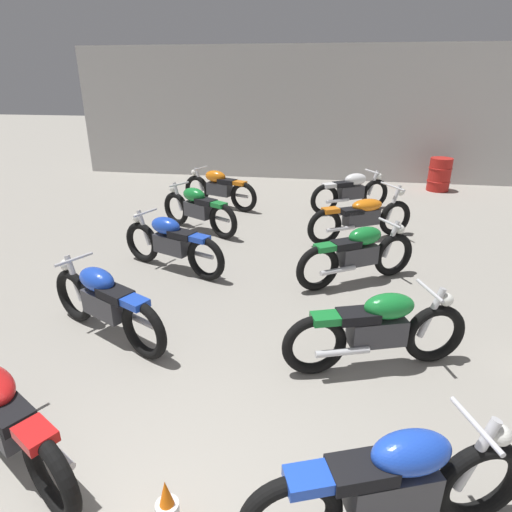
{
  "coord_description": "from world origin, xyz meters",
  "views": [
    {
      "loc": [
        0.9,
        -1.26,
        2.84
      ],
      "look_at": [
        0.0,
        4.16,
        0.55
      ],
      "focal_mm": 30.63,
      "sensor_mm": 36.0,
      "label": 1
    }
  ],
  "objects_px": {
    "motorcycle_right_row_0": "(393,485)",
    "motorcycle_right_row_1": "(378,329)",
    "motorcycle_left_row_3": "(198,208)",
    "motorcycle_right_row_4": "(351,191)",
    "motorcycle_left_row_1": "(105,302)",
    "motorcycle_right_row_2": "(358,253)",
    "motorcycle_left_row_2": "(171,242)",
    "motorcycle_left_row_4": "(219,188)",
    "motorcycle_right_row_3": "(362,216)",
    "oil_drum": "(439,174)"
  },
  "relations": [
    {
      "from": "motorcycle_right_row_0",
      "to": "motorcycle_right_row_2",
      "type": "xyz_separation_m",
      "value": [
        -0.02,
        3.89,
        0.0
      ]
    },
    {
      "from": "motorcycle_right_row_1",
      "to": "motorcycle_right_row_2",
      "type": "bearing_deg",
      "value": 92.73
    },
    {
      "from": "motorcycle_left_row_3",
      "to": "motorcycle_right_row_1",
      "type": "distance_m",
      "value": 4.9
    },
    {
      "from": "motorcycle_right_row_2",
      "to": "oil_drum",
      "type": "xyz_separation_m",
      "value": [
        2.37,
        5.98,
        -0.03
      ]
    },
    {
      "from": "motorcycle_left_row_1",
      "to": "motorcycle_right_row_3",
      "type": "height_order",
      "value": "motorcycle_right_row_3"
    },
    {
      "from": "motorcycle_left_row_2",
      "to": "motorcycle_left_row_4",
      "type": "relative_size",
      "value": 0.99
    },
    {
      "from": "motorcycle_left_row_2",
      "to": "motorcycle_right_row_3",
      "type": "height_order",
      "value": "motorcycle_right_row_3"
    },
    {
      "from": "motorcycle_right_row_2",
      "to": "motorcycle_right_row_0",
      "type": "bearing_deg",
      "value": -89.66
    },
    {
      "from": "motorcycle_left_row_3",
      "to": "motorcycle_right_row_0",
      "type": "distance_m",
      "value": 6.43
    },
    {
      "from": "motorcycle_right_row_1",
      "to": "motorcycle_right_row_3",
      "type": "xyz_separation_m",
      "value": [
        0.06,
        3.88,
        -0.01
      ]
    },
    {
      "from": "oil_drum",
      "to": "motorcycle_right_row_4",
      "type": "bearing_deg",
      "value": -135.55
    },
    {
      "from": "motorcycle_left_row_3",
      "to": "motorcycle_right_row_3",
      "type": "bearing_deg",
      "value": 0.4
    },
    {
      "from": "motorcycle_left_row_1",
      "to": "motorcycle_right_row_1",
      "type": "height_order",
      "value": "same"
    },
    {
      "from": "motorcycle_left_row_2",
      "to": "motorcycle_left_row_3",
      "type": "distance_m",
      "value": 1.85
    },
    {
      "from": "motorcycle_right_row_1",
      "to": "motorcycle_left_row_4",
      "type": "bearing_deg",
      "value": 118.68
    },
    {
      "from": "motorcycle_left_row_3",
      "to": "oil_drum",
      "type": "distance_m",
      "value": 6.74
    },
    {
      "from": "motorcycle_left_row_4",
      "to": "motorcycle_right_row_4",
      "type": "height_order",
      "value": "same"
    },
    {
      "from": "motorcycle_left_row_2",
      "to": "motorcycle_right_row_4",
      "type": "distance_m",
      "value": 4.66
    },
    {
      "from": "motorcycle_right_row_0",
      "to": "motorcycle_right_row_1",
      "type": "distance_m",
      "value": 1.86
    },
    {
      "from": "motorcycle_left_row_2",
      "to": "motorcycle_right_row_4",
      "type": "height_order",
      "value": "same"
    },
    {
      "from": "motorcycle_left_row_2",
      "to": "motorcycle_right_row_1",
      "type": "height_order",
      "value": "same"
    },
    {
      "from": "motorcycle_left_row_2",
      "to": "motorcycle_right_row_0",
      "type": "distance_m",
      "value": 4.79
    },
    {
      "from": "motorcycle_right_row_3",
      "to": "motorcycle_right_row_4",
      "type": "xyz_separation_m",
      "value": [
        -0.13,
        1.83,
        0.01
      ]
    },
    {
      "from": "motorcycle_left_row_4",
      "to": "motorcycle_right_row_1",
      "type": "xyz_separation_m",
      "value": [
        3.02,
        -5.52,
        0.0
      ]
    },
    {
      "from": "motorcycle_left_row_3",
      "to": "oil_drum",
      "type": "bearing_deg",
      "value": 38.08
    },
    {
      "from": "motorcycle_left_row_3",
      "to": "motorcycle_right_row_2",
      "type": "xyz_separation_m",
      "value": [
        2.93,
        -1.82,
        0.0
      ]
    },
    {
      "from": "motorcycle_left_row_3",
      "to": "motorcycle_right_row_0",
      "type": "bearing_deg",
      "value": -62.67
    },
    {
      "from": "motorcycle_right_row_2",
      "to": "motorcycle_left_row_3",
      "type": "bearing_deg",
      "value": 148.08
    },
    {
      "from": "motorcycle_left_row_2",
      "to": "motorcycle_right_row_0",
      "type": "height_order",
      "value": "same"
    },
    {
      "from": "motorcycle_right_row_3",
      "to": "motorcycle_left_row_4",
      "type": "bearing_deg",
      "value": 151.92
    },
    {
      "from": "motorcycle_left_row_1",
      "to": "motorcycle_right_row_0",
      "type": "relative_size",
      "value": 0.96
    },
    {
      "from": "motorcycle_right_row_0",
      "to": "motorcycle_right_row_4",
      "type": "height_order",
      "value": "same"
    },
    {
      "from": "motorcycle_left_row_1",
      "to": "motorcycle_right_row_0",
      "type": "xyz_separation_m",
      "value": [
        2.94,
        -1.94,
        0.0
      ]
    },
    {
      "from": "motorcycle_left_row_3",
      "to": "motorcycle_right_row_4",
      "type": "xyz_separation_m",
      "value": [
        2.95,
        1.85,
        0.0
      ]
    },
    {
      "from": "motorcycle_right_row_4",
      "to": "motorcycle_left_row_2",
      "type": "bearing_deg",
      "value": -127.46
    },
    {
      "from": "motorcycle_right_row_3",
      "to": "motorcycle_right_row_4",
      "type": "distance_m",
      "value": 1.83
    },
    {
      "from": "motorcycle_right_row_2",
      "to": "motorcycle_right_row_3",
      "type": "relative_size",
      "value": 0.89
    },
    {
      "from": "motorcycle_right_row_4",
      "to": "motorcycle_right_row_0",
      "type": "bearing_deg",
      "value": -90.01
    },
    {
      "from": "motorcycle_left_row_2",
      "to": "oil_drum",
      "type": "bearing_deg",
      "value": 49.19
    },
    {
      "from": "motorcycle_left_row_3",
      "to": "motorcycle_left_row_4",
      "type": "distance_m",
      "value": 1.67
    },
    {
      "from": "motorcycle_right_row_3",
      "to": "oil_drum",
      "type": "distance_m",
      "value": 4.69
    },
    {
      "from": "motorcycle_right_row_0",
      "to": "motorcycle_right_row_2",
      "type": "relative_size",
      "value": 1.09
    },
    {
      "from": "motorcycle_right_row_2",
      "to": "motorcycle_left_row_2",
      "type": "bearing_deg",
      "value": -179.6
    },
    {
      "from": "motorcycle_left_row_1",
      "to": "motorcycle_right_row_3",
      "type": "relative_size",
      "value": 0.93
    },
    {
      "from": "motorcycle_left_row_1",
      "to": "motorcycle_right_row_3",
      "type": "distance_m",
      "value": 4.88
    },
    {
      "from": "motorcycle_left_row_1",
      "to": "motorcycle_right_row_1",
      "type": "relative_size",
      "value": 0.95
    },
    {
      "from": "motorcycle_left_row_2",
      "to": "motorcycle_right_row_3",
      "type": "relative_size",
      "value": 0.96
    },
    {
      "from": "motorcycle_right_row_0",
      "to": "motorcycle_right_row_1",
      "type": "xyz_separation_m",
      "value": [
        0.07,
        1.86,
        0.0
      ]
    },
    {
      "from": "motorcycle_right_row_4",
      "to": "motorcycle_right_row_2",
      "type": "bearing_deg",
      "value": -90.39
    },
    {
      "from": "motorcycle_right_row_2",
      "to": "motorcycle_right_row_4",
      "type": "distance_m",
      "value": 3.68
    }
  ]
}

